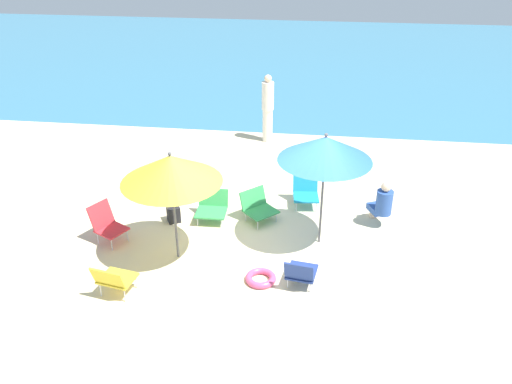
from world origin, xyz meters
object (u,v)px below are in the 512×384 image
(beach_chair_d, at_px, (212,206))
(beach_chair_f, at_px, (113,279))
(umbrella_yellow, at_px, (171,169))
(beach_chair_c, at_px, (306,189))
(beach_chair_e, at_px, (301,272))
(person_b, at_px, (268,108))
(umbrella_blue, at_px, (325,149))
(swim_ring, at_px, (261,278))
(beach_bag, at_px, (174,214))
(beach_chair_b, at_px, (106,223))
(beach_chair_a, at_px, (258,206))
(person_a, at_px, (382,203))

(beach_chair_d, distance_m, beach_chair_f, 2.64)
(umbrella_yellow, relative_size, beach_chair_c, 2.96)
(beach_chair_e, relative_size, person_b, 0.38)
(umbrella_blue, bearing_deg, beach_chair_f, -148.03)
(beach_chair_d, relative_size, beach_chair_e, 0.95)
(beach_chair_c, xyz_separation_m, beach_chair_d, (-1.72, -0.79, -0.06))
(swim_ring, bearing_deg, beach_bag, 139.10)
(beach_chair_b, height_order, swim_ring, beach_chair_b)
(beach_chair_b, xyz_separation_m, beach_chair_e, (3.44, -0.87, -0.09))
(beach_chair_b, distance_m, beach_chair_e, 3.55)
(beach_chair_a, bearing_deg, beach_chair_c, 84.84)
(umbrella_yellow, height_order, beach_bag, umbrella_yellow)
(beach_chair_c, height_order, beach_chair_e, beach_chair_c)
(umbrella_yellow, relative_size, beach_chair_b, 2.77)
(umbrella_blue, relative_size, beach_chair_e, 3.21)
(umbrella_yellow, relative_size, person_a, 2.10)
(person_b, height_order, beach_bag, person_b)
(umbrella_yellow, height_order, beach_chair_a, umbrella_yellow)
(beach_chair_f, bearing_deg, person_b, -3.36)
(umbrella_yellow, height_order, swim_ring, umbrella_yellow)
(beach_chair_f, height_order, person_a, person_a)
(umbrella_yellow, xyz_separation_m, person_a, (3.47, 1.48, -1.18))
(umbrella_blue, distance_m, beach_chair_d, 2.61)
(umbrella_blue, relative_size, swim_ring, 4.21)
(beach_chair_c, bearing_deg, beach_bag, -74.39)
(person_a, distance_m, swim_ring, 2.84)
(beach_chair_b, bearing_deg, beach_chair_d, 58.72)
(beach_bag, bearing_deg, umbrella_yellow, -71.40)
(beach_bag, bearing_deg, beach_chair_b, -141.29)
(beach_chair_f, bearing_deg, beach_bag, 3.27)
(beach_chair_e, xyz_separation_m, beach_bag, (-2.47, 1.65, -0.12))
(person_b, bearing_deg, umbrella_yellow, 162.53)
(beach_chair_a, bearing_deg, beach_chair_b, -111.29)
(beach_chair_e, bearing_deg, beach_chair_b, 84.40)
(beach_chair_a, height_order, beach_chair_b, beach_chair_b)
(beach_chair_e, distance_m, beach_chair_f, 2.83)
(swim_ring, height_order, beach_bag, beach_bag)
(beach_chair_e, height_order, beach_chair_f, beach_chair_f)
(beach_chair_d, height_order, person_b, person_b)
(person_b, relative_size, swim_ring, 3.48)
(beach_chair_b, relative_size, beach_chair_f, 1.15)
(umbrella_blue, relative_size, beach_chair_a, 2.63)
(beach_chair_a, bearing_deg, beach_bag, -123.80)
(umbrella_blue, bearing_deg, beach_bag, 172.71)
(umbrella_blue, relative_size, beach_chair_f, 3.40)
(beach_chair_d, relative_size, beach_bag, 1.95)
(beach_bag, bearing_deg, beach_chair_c, 22.16)
(umbrella_yellow, distance_m, beach_bag, 1.90)
(beach_chair_b, height_order, person_a, person_a)
(beach_chair_a, xyz_separation_m, beach_chair_c, (0.87, 0.70, 0.04))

